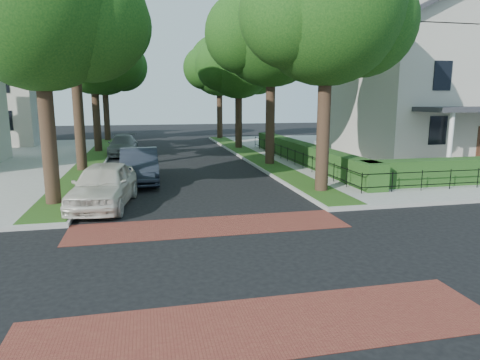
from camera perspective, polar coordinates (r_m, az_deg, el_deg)
name	(u,v)px	position (r m, az deg, el deg)	size (l,w,h in m)	color
ground	(229,262)	(11.13, -1.51, -10.89)	(120.00, 120.00, 0.00)	black
sidewalk_ne	(428,151)	(36.43, 23.74, 3.54)	(30.00, 30.00, 0.15)	gray
crosswalk_far	(210,226)	(14.11, -4.01, -6.15)	(9.00, 2.20, 0.01)	maroon
crosswalk_near	(262,326)	(8.32, 2.95, -18.84)	(9.00, 2.20, 0.01)	maroon
grass_strip_ne	(252,155)	(30.43, 1.60, 3.34)	(1.60, 29.80, 0.02)	#214313
grass_strip_nw	(93,160)	(29.72, -19.05, 2.58)	(1.60, 29.80, 0.02)	#214313
tree_right_near	(328,12)	(19.29, 11.60, 21.09)	(7.75, 6.67, 10.66)	black
tree_right_mid	(272,32)	(26.79, 4.28, 19.10)	(8.25, 7.09, 11.22)	black
tree_right_far	(239,63)	(35.31, -0.11, 15.35)	(7.25, 6.23, 9.74)	black
tree_right_back	(220,66)	(44.15, -2.70, 14.90)	(7.50, 6.45, 10.20)	black
tree_left_near	(42,9)	(18.00, -24.89, 19.94)	(7.50, 6.45, 10.20)	black
tree_left_mid	(75,18)	(25.98, -21.19, 19.49)	(8.00, 6.88, 11.48)	black
tree_left_far	(94,57)	(34.68, -18.84, 15.23)	(7.00, 6.02, 9.86)	black
tree_left_back	(105,63)	(43.65, -17.57, 14.66)	(7.75, 6.66, 10.44)	black
hedge_main_road	(303,153)	(27.16, 8.45, 3.58)	(1.00, 18.00, 1.20)	#1B4618
fence_main_road	(291,156)	(26.90, 6.85, 3.23)	(0.06, 18.00, 0.90)	black
house_victorian	(438,70)	(32.59, 24.90, 13.19)	(13.00, 13.05, 12.48)	#B7B0A4
parked_car_front	(104,185)	(17.22, -17.74, -0.63)	(2.01, 5.00, 1.70)	silver
parked_car_middle	(139,166)	(21.75, -13.27, 1.87)	(1.79, 5.12, 1.69)	#202631
parked_car_rear	(123,145)	(32.76, -15.31, 4.50)	(2.03, 5.00, 1.45)	gray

